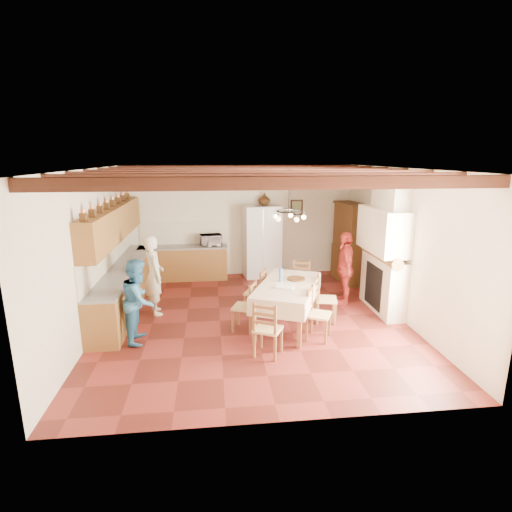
{
  "coord_description": "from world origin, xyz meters",
  "views": [
    {
      "loc": [
        -0.78,
        -7.51,
        3.23
      ],
      "look_at": [
        0.1,
        0.3,
        1.25
      ],
      "focal_mm": 28.0,
      "sensor_mm": 36.0,
      "label": 1
    }
  ],
  "objects_px": {
    "refrigerator": "(261,241)",
    "chair_right_far": "(326,298)",
    "person_man": "(154,275)",
    "hutch": "(349,243)",
    "chair_left_far": "(255,292)",
    "chair_left_near": "(244,306)",
    "chair_end_near": "(268,328)",
    "person_woman_blue": "(139,300)",
    "chair_end_far": "(299,283)",
    "microwave": "(211,240)",
    "dining_table": "(287,288)",
    "person_woman_red": "(345,268)",
    "chair_right_near": "(319,314)"
  },
  "relations": [
    {
      "from": "dining_table",
      "to": "chair_right_far",
      "type": "relative_size",
      "value": 2.28
    },
    {
      "from": "chair_end_near",
      "to": "hutch",
      "type": "bearing_deg",
      "value": -97.96
    },
    {
      "from": "chair_left_near",
      "to": "chair_end_near",
      "type": "xyz_separation_m",
      "value": [
        0.31,
        -1.03,
        0.0
      ]
    },
    {
      "from": "person_woman_blue",
      "to": "chair_left_near",
      "type": "bearing_deg",
      "value": -81.23
    },
    {
      "from": "chair_right_near",
      "to": "person_woman_red",
      "type": "distance_m",
      "value": 2.05
    },
    {
      "from": "chair_right_near",
      "to": "chair_right_far",
      "type": "relative_size",
      "value": 1.0
    },
    {
      "from": "microwave",
      "to": "chair_left_far",
      "type": "bearing_deg",
      "value": -81.76
    },
    {
      "from": "chair_left_near",
      "to": "chair_end_far",
      "type": "xyz_separation_m",
      "value": [
        1.33,
        1.24,
        0.0
      ]
    },
    {
      "from": "person_woman_blue",
      "to": "person_woman_red",
      "type": "height_order",
      "value": "person_woman_red"
    },
    {
      "from": "dining_table",
      "to": "chair_end_near",
      "type": "xyz_separation_m",
      "value": [
        -0.54,
        -1.14,
        -0.29
      ]
    },
    {
      "from": "chair_end_near",
      "to": "person_man",
      "type": "bearing_deg",
      "value": -17.63
    },
    {
      "from": "chair_left_far",
      "to": "chair_end_near",
      "type": "relative_size",
      "value": 1.0
    },
    {
      "from": "person_man",
      "to": "hutch",
      "type": "bearing_deg",
      "value": -88.79
    },
    {
      "from": "hutch",
      "to": "microwave",
      "type": "distance_m",
      "value": 3.62
    },
    {
      "from": "chair_left_far",
      "to": "refrigerator",
      "type": "bearing_deg",
      "value": -164.87
    },
    {
      "from": "chair_left_far",
      "to": "microwave",
      "type": "bearing_deg",
      "value": -136.58
    },
    {
      "from": "dining_table",
      "to": "person_woman_red",
      "type": "height_order",
      "value": "person_woman_red"
    },
    {
      "from": "chair_right_near",
      "to": "chair_right_far",
      "type": "bearing_deg",
      "value": 1.75
    },
    {
      "from": "chair_left_far",
      "to": "chair_right_far",
      "type": "bearing_deg",
      "value": 92.14
    },
    {
      "from": "chair_end_near",
      "to": "microwave",
      "type": "xyz_separation_m",
      "value": [
        -0.9,
        4.45,
        0.57
      ]
    },
    {
      "from": "chair_left_near",
      "to": "person_man",
      "type": "distance_m",
      "value": 2.09
    },
    {
      "from": "refrigerator",
      "to": "chair_right_far",
      "type": "bearing_deg",
      "value": -82.49
    },
    {
      "from": "chair_right_far",
      "to": "person_woman_red",
      "type": "xyz_separation_m",
      "value": [
        0.68,
        0.97,
        0.33
      ]
    },
    {
      "from": "refrigerator",
      "to": "person_man",
      "type": "distance_m",
      "value": 3.58
    },
    {
      "from": "person_man",
      "to": "person_woman_blue",
      "type": "height_order",
      "value": "person_man"
    },
    {
      "from": "chair_right_near",
      "to": "chair_right_far",
      "type": "height_order",
      "value": "same"
    },
    {
      "from": "chair_end_far",
      "to": "person_woman_blue",
      "type": "xyz_separation_m",
      "value": [
        -3.21,
        -1.46,
        0.27
      ]
    },
    {
      "from": "chair_right_near",
      "to": "chair_end_far",
      "type": "relative_size",
      "value": 1.0
    },
    {
      "from": "chair_left_far",
      "to": "chair_right_far",
      "type": "relative_size",
      "value": 1.0
    },
    {
      "from": "hutch",
      "to": "chair_right_far",
      "type": "xyz_separation_m",
      "value": [
        -1.3,
        -2.52,
        -0.56
      ]
    },
    {
      "from": "chair_right_near",
      "to": "microwave",
      "type": "height_order",
      "value": "microwave"
    },
    {
      "from": "hutch",
      "to": "person_woman_blue",
      "type": "relative_size",
      "value": 1.38
    },
    {
      "from": "chair_left_far",
      "to": "chair_left_near",
      "type": "bearing_deg",
      "value": 3.73
    },
    {
      "from": "chair_left_near",
      "to": "person_woman_red",
      "type": "bearing_deg",
      "value": 138.8
    },
    {
      "from": "hutch",
      "to": "chair_left_far",
      "type": "relative_size",
      "value": 2.16
    },
    {
      "from": "chair_end_near",
      "to": "microwave",
      "type": "relative_size",
      "value": 1.77
    },
    {
      "from": "refrigerator",
      "to": "chair_right_far",
      "type": "relative_size",
      "value": 2.02
    },
    {
      "from": "person_woman_red",
      "to": "microwave",
      "type": "xyz_separation_m",
      "value": [
        -2.94,
        2.23,
        0.24
      ]
    },
    {
      "from": "person_man",
      "to": "chair_end_far",
      "type": "bearing_deg",
      "value": -104.94
    },
    {
      "from": "dining_table",
      "to": "person_woman_red",
      "type": "xyz_separation_m",
      "value": [
        1.5,
        1.09,
        0.05
      ]
    },
    {
      "from": "chair_right_far",
      "to": "dining_table",
      "type": "bearing_deg",
      "value": 110.62
    },
    {
      "from": "person_woman_blue",
      "to": "chair_left_far",
      "type": "bearing_deg",
      "value": -63.14
    },
    {
      "from": "hutch",
      "to": "chair_end_far",
      "type": "bearing_deg",
      "value": -143.94
    },
    {
      "from": "refrigerator",
      "to": "chair_right_near",
      "type": "distance_m",
      "value": 4.15
    },
    {
      "from": "person_woman_blue",
      "to": "microwave",
      "type": "relative_size",
      "value": 2.78
    },
    {
      "from": "refrigerator",
      "to": "chair_right_far",
      "type": "xyz_separation_m",
      "value": [
        0.9,
        -3.32,
        -0.49
      ]
    },
    {
      "from": "hutch",
      "to": "chair_left_near",
      "type": "relative_size",
      "value": 2.16
    },
    {
      "from": "chair_end_far",
      "to": "person_woman_red",
      "type": "xyz_separation_m",
      "value": [
        1.01,
        -0.04,
        0.33
      ]
    },
    {
      "from": "hutch",
      "to": "chair_left_far",
      "type": "xyz_separation_m",
      "value": [
        -2.66,
        -1.96,
        -0.56
      ]
    },
    {
      "from": "chair_end_near",
      "to": "person_man",
      "type": "height_order",
      "value": "person_man"
    }
  ]
}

